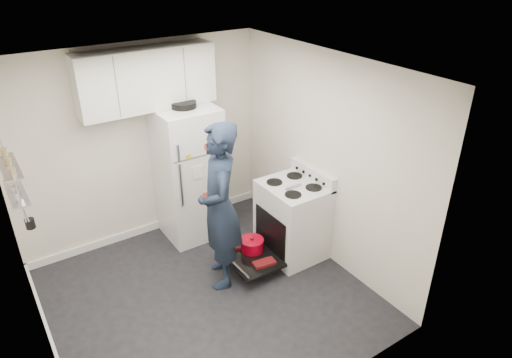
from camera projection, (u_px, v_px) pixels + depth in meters
room at (198, 202)px, 4.49m from camera, size 3.21×3.21×2.51m
electric_range at (292, 220)px, 5.56m from camera, size 0.66×0.76×1.10m
open_oven_door at (252, 252)px, 5.45m from camera, size 0.55×0.70×0.22m
refrigerator at (189, 173)px, 5.78m from camera, size 0.72×0.74×1.82m
upper_cabinets at (147, 79)px, 5.18m from camera, size 1.60×0.33×0.70m
wall_shelf_rack at (13, 180)px, 3.88m from camera, size 0.14×0.60×0.61m
person at (220, 207)px, 4.88m from camera, size 0.70×0.82×1.91m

